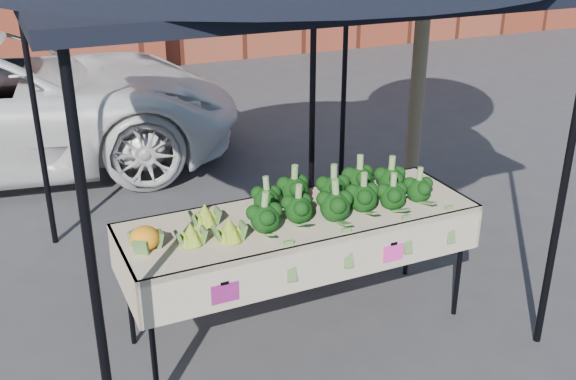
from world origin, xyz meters
name	(u,v)px	position (x,y,z in m)	size (l,w,h in m)	color
ground	(318,329)	(0.00, 0.00, 0.00)	(90.00, 90.00, 0.00)	#353538
table	(300,273)	(-0.11, 0.07, 0.45)	(2.41, 0.83, 0.90)	#C6B599
canopy	(264,121)	(-0.11, 0.71, 1.37)	(3.16, 3.16, 2.74)	black
broccoli_heap	(336,189)	(0.16, 0.10, 1.03)	(1.36, 0.56, 0.25)	black
romanesco_cluster	(205,220)	(-0.78, 0.06, 1.00)	(0.42, 0.46, 0.19)	#97B725
cauliflower_pair	(144,236)	(-1.16, 0.02, 0.99)	(0.19, 0.19, 0.17)	orange
street_tree	(423,25)	(1.53, 1.18, 1.86)	(1.89, 1.89, 3.72)	#1E4C14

